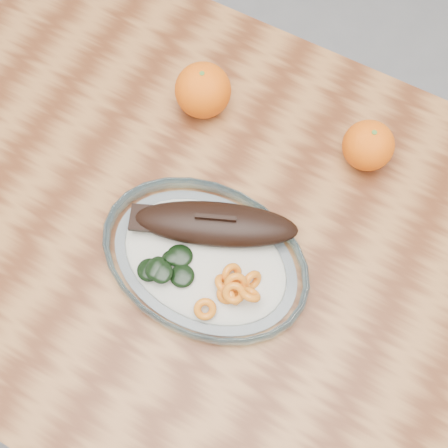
# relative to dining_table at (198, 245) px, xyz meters

# --- Properties ---
(ground) EXTENTS (3.00, 3.00, 0.00)m
(ground) POSITION_rel_dining_table_xyz_m (0.00, 0.00, -0.65)
(ground) COLOR slate
(ground) RESTS_ON ground
(dining_table) EXTENTS (1.20, 0.80, 0.75)m
(dining_table) POSITION_rel_dining_table_xyz_m (0.00, 0.00, 0.00)
(dining_table) COLOR #592B15
(dining_table) RESTS_ON ground
(plated_meal) EXTENTS (0.58, 0.57, 0.08)m
(plated_meal) POSITION_rel_dining_table_xyz_m (0.04, -0.05, 0.12)
(plated_meal) COLOR white
(plated_meal) RESTS_ON dining_table
(orange_left) EXTENTS (0.09, 0.09, 0.09)m
(orange_left) POSITION_rel_dining_table_xyz_m (-0.09, 0.19, 0.14)
(orange_left) COLOR #EB4104
(orange_left) RESTS_ON dining_table
(orange_right) EXTENTS (0.08, 0.08, 0.08)m
(orange_right) POSITION_rel_dining_table_xyz_m (0.18, 0.23, 0.14)
(orange_right) COLOR #EB4104
(orange_right) RESTS_ON dining_table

